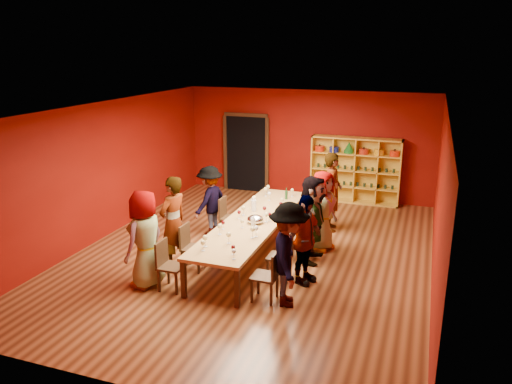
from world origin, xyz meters
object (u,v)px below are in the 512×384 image
tasting_table (254,222)px  person_right_0 (289,255)px  chair_person_left_0 (167,263)px  chair_person_right_4 (318,208)px  chair_person_right_0 (269,273)px  person_right_3 (322,211)px  chair_person_right_3 (306,225)px  person_left_1 (173,222)px  chair_person_left_3 (227,215)px  person_right_1 (304,240)px  chair_person_right_2 (298,235)px  person_right_2 (313,219)px  person_right_4 (332,192)px  person_left_3 (210,200)px  chair_person_right_1 (284,254)px  person_left_0 (145,239)px  shelving_unit (355,167)px  spittoon_bowl (255,219)px  wine_bottle (286,195)px  chair_person_left_1 (190,245)px

tasting_table → person_right_0: person_right_0 is taller
chair_person_left_0 → chair_person_right_4: 4.30m
chair_person_left_0 → chair_person_right_0: 1.83m
tasting_table → person_right_3: size_ratio=2.65×
chair_person_right_3 → person_right_3: 0.49m
person_right_3 → person_left_1: bearing=146.5°
chair_person_left_3 → chair_person_left_0: bearing=-90.0°
person_right_1 → chair_person_right_2: 1.13m
person_right_2 → person_right_4: bearing=-1.1°
person_left_3 → person_right_3: (2.58, -0.04, 0.06)m
tasting_table → chair_person_right_1: size_ratio=5.06×
chair_person_left_0 → chair_person_left_3: (0.00, 2.72, 0.00)m
chair_person_left_0 → person_right_3: bearing=51.1°
person_right_2 → chair_person_right_3: size_ratio=1.97×
person_left_3 → chair_person_left_0: bearing=18.9°
person_right_3 → tasting_table: bearing=141.0°
chair_person_right_2 → person_left_0: bearing=-137.7°
shelving_unit → spittoon_bowl: shelving_unit is taller
chair_person_right_2 → chair_person_right_4: size_ratio=1.00×
person_right_0 → chair_person_right_2: bearing=-6.5°
shelving_unit → person_right_4: size_ratio=1.31×
chair_person_left_3 → wine_bottle: (1.15, 0.81, 0.36)m
chair_person_right_0 → shelving_unit: bearing=85.4°
person_left_0 → person_right_3: 3.73m
person_right_4 → person_right_3: bearing=168.0°
chair_person_right_4 → person_right_4: bearing=-0.0°
shelving_unit → chair_person_left_1: 5.89m
chair_person_right_2 → person_right_4: 1.94m
person_right_0 → chair_person_right_3: 2.56m
person_right_1 → spittoon_bowl: bearing=79.0°
chair_person_left_3 → shelving_unit: bearing=57.0°
chair_person_right_0 → person_right_1: (0.37, 0.85, 0.33)m
person_right_1 → chair_person_left_0: bearing=135.8°
chair_person_left_1 → chair_person_right_1: size_ratio=1.00×
chair_person_left_3 → chair_person_right_3: same height
person_right_0 → person_right_3: 2.51m
chair_person_right_2 → chair_person_right_3: bearing=90.0°
person_left_3 → person_right_0: person_right_0 is taller
chair_person_left_1 → chair_person_right_1: same height
person_left_3 → chair_person_right_3: (2.23, -0.04, -0.30)m
person_left_1 → chair_person_right_4: person_left_1 is taller
person_left_3 → spittoon_bowl: (1.43, -0.96, 0.04)m
shelving_unit → person_right_3: (-0.14, -3.58, -0.13)m
tasting_table → person_right_1: person_right_1 is taller
person_left_0 → person_right_1: person_left_0 is taller
tasting_table → chair_person_left_3: size_ratio=5.06×
person_left_0 → spittoon_bowl: bearing=149.6°
person_right_1 → person_right_2: size_ratio=0.94×
person_left_0 → chair_person_right_1: size_ratio=1.98×
shelving_unit → person_left_3: 4.47m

